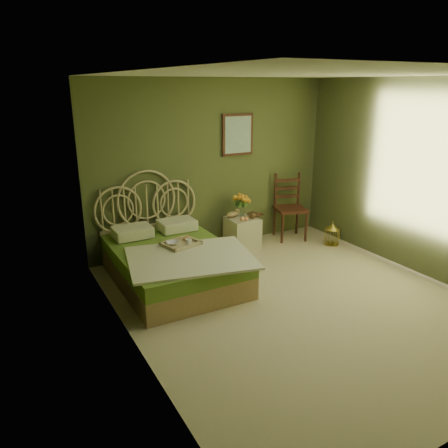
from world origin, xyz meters
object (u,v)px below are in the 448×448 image
chair (288,203)px  nightstand (242,227)px  birdcage (332,234)px  bed (172,260)px

chair → nightstand: bearing=-158.1°
chair → birdcage: bearing=-41.0°
bed → birdcage: (2.80, 0.03, -0.12)m
bed → nightstand: 1.56m
nightstand → chair: chair is taller
bed → birdcage: bearing=0.6°
bed → chair: 2.49m
nightstand → birdcage: nightstand is taller
chair → birdcage: 0.90m
chair → birdcage: (0.42, -0.66, -0.43)m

